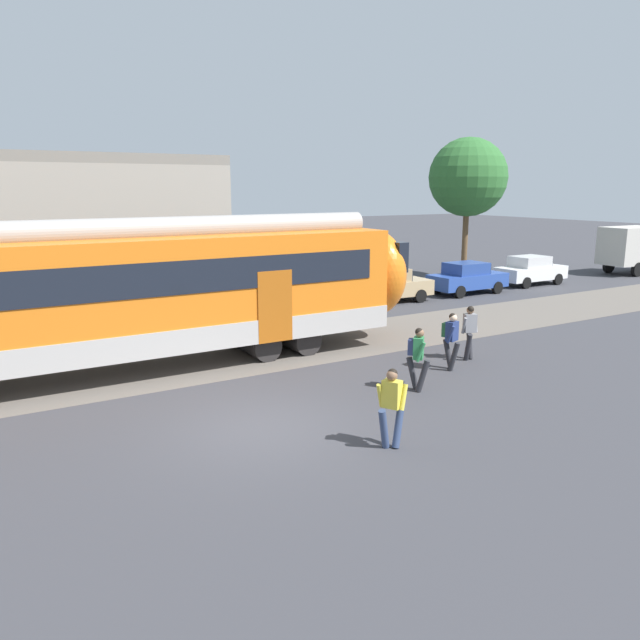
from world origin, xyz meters
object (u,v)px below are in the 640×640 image
at_px(pedestrian_yellow, 392,401).
at_px(parked_car_blue, 467,278).
at_px(pedestrian_navy, 451,336).
at_px(parked_car_white, 531,270).
at_px(parked_car_tan, 388,285).
at_px(box_truck, 638,247).
at_px(pedestrian_green, 417,354).
at_px(pedestrian_grey, 470,329).

height_order(pedestrian_yellow, parked_car_blue, pedestrian_yellow).
xyz_separation_m(pedestrian_navy, parked_car_white, (14.60, 9.71, -0.21)).
xyz_separation_m(pedestrian_yellow, parked_car_tan, (9.71, 13.01, -0.21)).
bearing_deg(parked_car_tan, box_truck, -0.06).
xyz_separation_m(pedestrian_green, parked_car_blue, (11.73, 10.34, -0.21)).
distance_m(pedestrian_navy, box_truck, 25.49).
bearing_deg(pedestrian_yellow, parked_car_tan, 53.27).
height_order(parked_car_blue, parked_car_white, same).
distance_m(pedestrian_yellow, parked_car_tan, 16.24).
xyz_separation_m(pedestrian_grey, parked_car_white, (13.39, 9.21, -0.18)).
distance_m(pedestrian_yellow, box_truck, 31.27).
relative_size(pedestrian_yellow, parked_car_blue, 0.42).
xyz_separation_m(pedestrian_green, pedestrian_navy, (2.04, 0.98, 0.00)).
height_order(pedestrian_yellow, pedestrian_green, same).
distance_m(pedestrian_green, parked_car_blue, 15.63).
height_order(pedestrian_navy, box_truck, box_truck).
bearing_deg(pedestrian_navy, parked_car_tan, 62.60).
bearing_deg(box_truck, pedestrian_yellow, -155.45).
distance_m(pedestrian_grey, parked_car_tan, 9.74).
xyz_separation_m(pedestrian_yellow, box_truck, (28.44, 12.99, 0.58)).
xyz_separation_m(pedestrian_green, box_truck, (25.69, 10.46, 0.58)).
bearing_deg(parked_car_blue, pedestrian_yellow, -138.36).
bearing_deg(pedestrian_yellow, parked_car_blue, 41.64).
relative_size(parked_car_tan, parked_car_white, 1.01).
height_order(pedestrian_yellow, pedestrian_navy, same).
bearing_deg(parked_car_tan, pedestrian_navy, -117.40).
xyz_separation_m(pedestrian_grey, parked_car_blue, (8.48, 8.86, -0.18)).
relative_size(pedestrian_navy, parked_car_blue, 0.42).
relative_size(pedestrian_green, parked_car_white, 0.42).
xyz_separation_m(pedestrian_yellow, pedestrian_navy, (4.78, 3.51, 0.00)).
bearing_deg(parked_car_white, pedestrian_navy, -146.38).
bearing_deg(parked_car_blue, parked_car_tan, 178.29).
xyz_separation_m(pedestrian_green, pedestrian_grey, (3.25, 1.48, -0.03)).
distance_m(parked_car_blue, parked_car_white, 4.92).
relative_size(pedestrian_grey, box_truck, 0.31).
bearing_deg(pedestrian_yellow, pedestrian_grey, 33.80).
bearing_deg(pedestrian_yellow, box_truck, 24.55).
relative_size(pedestrian_green, box_truck, 0.31).
distance_m(pedestrian_navy, parked_car_blue, 13.47).
relative_size(pedestrian_navy, parked_car_white, 0.42).
relative_size(parked_car_tan, box_truck, 0.76).
height_order(pedestrian_green, parked_car_white, pedestrian_green).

